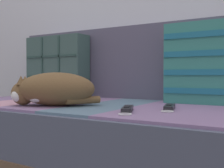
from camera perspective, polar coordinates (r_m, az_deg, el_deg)
The scene contains 7 objects.
couch at distance 1.42m, azimuth 0.79°, elevation -11.76°, with size 1.90×0.89×0.38m.
sofa_backrest at distance 1.72m, azimuth 7.14°, elevation 4.37°, with size 1.86×0.14×0.44m.
throw_pillow_quilted at distance 1.91m, azimuth -11.07°, elevation 3.46°, with size 0.44×0.14×0.40m.
throw_pillow_striped at distance 1.46m, azimuth 18.71°, elevation 4.02°, with size 0.40×0.14×0.40m.
sleeping_cat at distance 1.33m, azimuth -12.12°, elevation -1.14°, with size 0.41×0.36×0.15m.
game_remote_near at distance 1.17m, azimuth 11.58°, elevation -4.67°, with size 0.09×0.20×0.02m.
game_remote_far at distance 1.08m, azimuth 3.13°, elevation -5.17°, with size 0.12×0.20×0.02m.
Camera 1 is at (0.69, -1.09, 0.51)m, focal length 45.00 mm.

